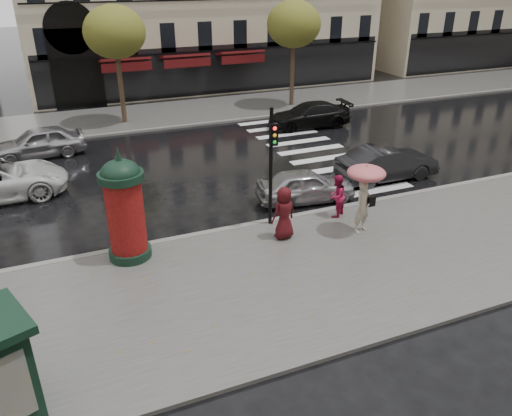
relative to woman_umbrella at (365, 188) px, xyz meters
name	(u,v)px	position (x,y,z in m)	size (l,w,h in m)	color
ground	(286,269)	(-3.36, -1.04, -1.75)	(160.00, 160.00, 0.00)	black
near_sidewalk	(294,275)	(-3.36, -1.54, -1.69)	(90.00, 7.00, 0.12)	#474744
far_sidewalk	(155,115)	(-3.36, 17.96, -1.69)	(90.00, 6.00, 0.12)	#474744
near_kerb	(250,225)	(-3.36, 1.96, -1.68)	(90.00, 0.25, 0.14)	slate
far_kerb	(166,128)	(-3.36, 14.96, -1.68)	(90.00, 0.25, 0.14)	slate
zebra_crossing	(311,150)	(2.64, 8.56, -1.75)	(3.60, 11.75, 0.01)	silver
tree_far_left	(115,32)	(-5.36, 16.96, 3.42)	(3.40, 3.40, 6.64)	#38281C
tree_far_right	(294,25)	(5.64, 16.96, 3.42)	(3.40, 3.40, 6.64)	#38281C
woman_umbrella	(365,188)	(0.00, 0.00, 0.00)	(1.29, 1.29, 2.47)	#C0B29E
woman_red	(337,196)	(-0.21, 1.36, -0.83)	(0.78, 0.60, 1.60)	#AF1543
man_burgundy	(284,213)	(-2.68, 0.62, -0.72)	(0.89, 0.58, 1.82)	#440D11
morris_column	(125,206)	(-7.69, 1.36, 0.12)	(1.36, 1.36, 3.65)	black
traffic_light	(272,157)	(-2.68, 1.67, 0.92)	(0.27, 0.40, 4.20)	black
car_silver	(306,186)	(-0.51, 3.16, -1.09)	(1.56, 3.88, 1.32)	#AAAAAF
car_darkgrey	(387,163)	(3.84, 3.86, -1.01)	(1.56, 4.47, 1.47)	black
car_black	(309,115)	(4.44, 12.24, -1.05)	(1.96, 4.83, 1.40)	black
car_far_silver	(38,142)	(-10.12, 12.71, -1.01)	(1.74, 4.33, 1.48)	#9D9DA1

